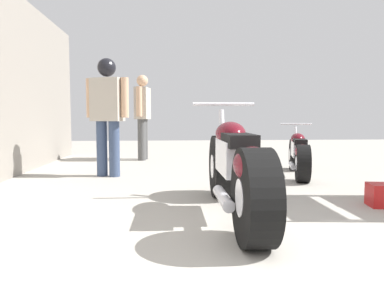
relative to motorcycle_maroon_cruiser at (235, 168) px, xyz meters
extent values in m
plane|color=#A8A399|center=(-0.10, 1.47, -0.45)|extent=(18.50, 18.50, 0.00)
cylinder|color=black|center=(0.01, 0.84, -0.10)|extent=(0.23, 0.70, 0.70)
cylinder|color=silver|center=(0.01, 0.84, -0.10)|extent=(0.23, 0.27, 0.27)
cylinder|color=black|center=(-0.01, -0.74, -0.10)|extent=(0.23, 0.70, 0.70)
cylinder|color=silver|center=(-0.01, -0.74, -0.10)|extent=(0.23, 0.27, 0.27)
cube|color=silver|center=(0.00, 0.05, 0.10)|extent=(0.27, 0.70, 0.31)
ellipsoid|color=#5B0F19|center=(0.01, 0.29, 0.29)|extent=(0.29, 0.57, 0.24)
cube|color=black|center=(0.00, -0.15, 0.26)|extent=(0.25, 0.53, 0.11)
ellipsoid|color=#5B0F19|center=(-0.01, -0.69, 0.12)|extent=(0.29, 0.48, 0.26)
cylinder|color=silver|center=(0.01, 0.80, 0.23)|extent=(0.06, 0.28, 0.63)
cylinder|color=silver|center=(0.01, 0.75, 0.60)|extent=(0.68, 0.05, 0.04)
cylinder|color=silver|center=(-0.15, -0.28, -0.20)|extent=(0.10, 0.60, 0.10)
cylinder|color=black|center=(1.59, 2.80, -0.19)|extent=(0.31, 0.55, 0.53)
cylinder|color=silver|center=(1.59, 2.80, -0.19)|extent=(0.23, 0.24, 0.20)
cylinder|color=black|center=(1.27, 1.65, -0.19)|extent=(0.31, 0.55, 0.53)
cylinder|color=silver|center=(1.27, 1.65, -0.19)|extent=(0.23, 0.24, 0.20)
cube|color=silver|center=(1.43, 2.23, -0.04)|extent=(0.33, 0.56, 0.23)
ellipsoid|color=#5B0F19|center=(1.48, 2.40, 0.11)|extent=(0.32, 0.47, 0.18)
cube|color=black|center=(1.39, 2.08, 0.09)|extent=(0.28, 0.43, 0.08)
ellipsoid|color=#5B0F19|center=(1.28, 1.69, -0.02)|extent=(0.30, 0.41, 0.20)
cylinder|color=silver|center=(1.58, 2.77, 0.06)|extent=(0.09, 0.21, 0.48)
cylinder|color=silver|center=(1.57, 2.74, 0.34)|extent=(0.50, 0.16, 0.03)
cylinder|color=silver|center=(1.25, 2.02, -0.26)|extent=(0.19, 0.46, 0.07)
cylinder|color=#4C4C4C|center=(-1.13, 4.39, -0.02)|extent=(0.19, 0.19, 0.86)
cylinder|color=#4C4C4C|center=(-1.09, 4.60, -0.02)|extent=(0.19, 0.19, 0.86)
cube|color=#B2A899|center=(-1.11, 4.49, 0.75)|extent=(0.33, 0.51, 0.66)
cylinder|color=tan|center=(-1.16, 4.20, 0.77)|extent=(0.14, 0.14, 0.61)
cylinder|color=tan|center=(-1.06, 4.79, 0.77)|extent=(0.14, 0.14, 0.61)
sphere|color=tan|center=(-1.11, 4.49, 1.22)|extent=(0.24, 0.24, 0.24)
cylinder|color=#384766|center=(-1.60, 2.41, -0.03)|extent=(0.21, 0.21, 0.85)
cylinder|color=#384766|center=(-1.41, 2.34, -0.03)|extent=(0.21, 0.21, 0.85)
cube|color=#B2A899|center=(-1.51, 2.38, 0.72)|extent=(0.53, 0.39, 0.65)
cylinder|color=tan|center=(-1.78, 2.48, 0.75)|extent=(0.15, 0.15, 0.59)
cylinder|color=tan|center=(-1.23, 2.28, 0.75)|extent=(0.15, 0.15, 0.59)
sphere|color=black|center=(-1.51, 2.38, 1.18)|extent=(0.23, 0.23, 0.23)
sphere|color=black|center=(-1.51, 2.38, 1.20)|extent=(0.28, 0.28, 0.28)
camera|label=1|loc=(-0.62, -3.15, 0.46)|focal=33.52mm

